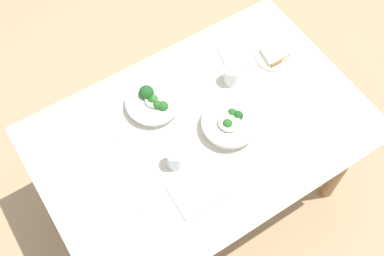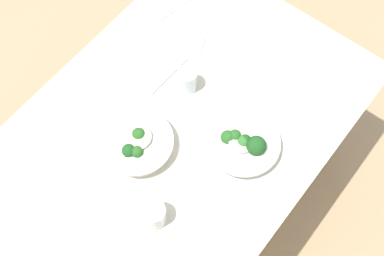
% 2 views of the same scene
% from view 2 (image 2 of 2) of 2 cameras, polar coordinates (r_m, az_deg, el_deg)
% --- Properties ---
extents(ground_plane, '(6.00, 6.00, 0.00)m').
position_cam_2_polar(ground_plane, '(2.49, -1.75, -7.96)').
color(ground_plane, tan).
extents(dining_table, '(1.44, 0.95, 0.74)m').
position_cam_2_polar(dining_table, '(1.90, -2.27, -2.09)').
color(dining_table, beige).
rests_on(dining_table, ground_plane).
extents(broccoli_bowl_far, '(0.25, 0.25, 0.09)m').
position_cam_2_polar(broccoli_bowl_far, '(1.76, 5.61, -1.73)').
color(broccoli_bowl_far, white).
rests_on(broccoli_bowl_far, dining_table).
extents(broccoli_bowl_near, '(0.25, 0.25, 0.08)m').
position_cam_2_polar(broccoli_bowl_near, '(1.76, -5.95, -1.70)').
color(broccoli_bowl_near, silver).
rests_on(broccoli_bowl_near, dining_table).
extents(water_glass_center, '(0.08, 0.08, 0.09)m').
position_cam_2_polar(water_glass_center, '(1.66, -4.12, -9.31)').
color(water_glass_center, silver).
rests_on(water_glass_center, dining_table).
extents(water_glass_side, '(0.07, 0.07, 0.09)m').
position_cam_2_polar(water_glass_side, '(1.85, -0.52, 5.22)').
color(water_glass_side, silver).
rests_on(water_glass_side, dining_table).
extents(fork_by_far_bowl, '(0.08, 0.07, 0.00)m').
position_cam_2_polar(fork_by_far_bowl, '(1.80, 0.32, -0.17)').
color(fork_by_far_bowl, '#B7B7BC').
rests_on(fork_by_far_bowl, dining_table).
extents(fork_by_near_bowl, '(0.10, 0.06, 0.00)m').
position_cam_2_polar(fork_by_near_bowl, '(1.99, 1.16, 9.21)').
color(fork_by_near_bowl, '#B7B7BC').
rests_on(fork_by_near_bowl, dining_table).
extents(table_knife_left, '(0.18, 0.05, 0.00)m').
position_cam_2_polar(table_knife_left, '(2.08, -1.78, 12.72)').
color(table_knife_left, '#B7B7BC').
rests_on(table_knife_left, dining_table).
extents(table_knife_right, '(0.06, 0.19, 0.00)m').
position_cam_2_polar(table_knife_right, '(1.87, 10.01, 2.26)').
color(table_knife_right, '#B7B7BC').
rests_on(table_knife_right, dining_table).
extents(napkin_folded_lower, '(0.20, 0.17, 0.01)m').
position_cam_2_polar(napkin_folded_lower, '(1.94, -4.20, 6.92)').
color(napkin_folded_lower, '#B1A997').
rests_on(napkin_folded_lower, dining_table).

